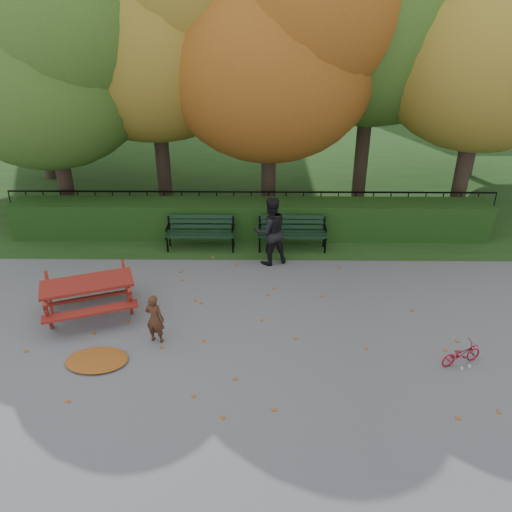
{
  "coord_description": "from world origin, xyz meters",
  "views": [
    {
      "loc": [
        0.28,
        -8.21,
        5.88
      ],
      "look_at": [
        0.18,
        1.28,
        1.0
      ],
      "focal_mm": 35.0,
      "sensor_mm": 36.0,
      "label": 1
    }
  ],
  "objects_px": {
    "bench_right": "(292,230)",
    "picnic_table": "(88,289)",
    "tree_e": "(506,35)",
    "tree_f": "(27,7)",
    "tree_c": "(283,45)",
    "bicycle": "(461,354)",
    "adult": "(270,231)",
    "tree_b": "(162,20)",
    "child": "(155,319)",
    "bench_left": "(201,230)",
    "tree_g": "(510,18)",
    "tree_a": "(51,59)"
  },
  "relations": [
    {
      "from": "bench_right",
      "to": "adult",
      "type": "height_order",
      "value": "adult"
    },
    {
      "from": "tree_f",
      "to": "adult",
      "type": "height_order",
      "value": "tree_f"
    },
    {
      "from": "tree_a",
      "to": "bicycle",
      "type": "relative_size",
      "value": 9.26
    },
    {
      "from": "tree_b",
      "to": "child",
      "type": "bearing_deg",
      "value": -84.22
    },
    {
      "from": "tree_a",
      "to": "bench_right",
      "type": "distance_m",
      "value": 7.69
    },
    {
      "from": "child",
      "to": "bench_left",
      "type": "bearing_deg",
      "value": -80.99
    },
    {
      "from": "tree_e",
      "to": "tree_a",
      "type": "bearing_deg",
      "value": -179.06
    },
    {
      "from": "bench_left",
      "to": "picnic_table",
      "type": "relative_size",
      "value": 0.81
    },
    {
      "from": "bench_right",
      "to": "child",
      "type": "relative_size",
      "value": 1.76
    },
    {
      "from": "bench_right",
      "to": "child",
      "type": "xyz_separation_m",
      "value": [
        -2.82,
        -4.09,
        -0.01
      ]
    },
    {
      "from": "child",
      "to": "adult",
      "type": "xyz_separation_m",
      "value": [
        2.23,
        3.27,
        0.35
      ]
    },
    {
      "from": "bench_left",
      "to": "adult",
      "type": "xyz_separation_m",
      "value": [
        1.81,
        -0.82,
        0.35
      ]
    },
    {
      "from": "tree_e",
      "to": "adult",
      "type": "xyz_separation_m",
      "value": [
        -6.01,
        -2.89,
        -4.22
      ]
    },
    {
      "from": "tree_e",
      "to": "adult",
      "type": "distance_m",
      "value": 7.89
    },
    {
      "from": "tree_e",
      "to": "bicycle",
      "type": "relative_size",
      "value": 10.09
    },
    {
      "from": "tree_c",
      "to": "bicycle",
      "type": "relative_size",
      "value": 9.9
    },
    {
      "from": "child",
      "to": "tree_e",
      "type": "bearing_deg",
      "value": -128.36
    },
    {
      "from": "tree_b",
      "to": "adult",
      "type": "bearing_deg",
      "value": -52.57
    },
    {
      "from": "child",
      "to": "picnic_table",
      "type": "bearing_deg",
      "value": -15.45
    },
    {
      "from": "tree_c",
      "to": "bench_right",
      "type": "relative_size",
      "value": 4.44
    },
    {
      "from": "tree_f",
      "to": "tree_g",
      "type": "height_order",
      "value": "tree_f"
    },
    {
      "from": "tree_e",
      "to": "adult",
      "type": "height_order",
      "value": "tree_e"
    },
    {
      "from": "bench_left",
      "to": "bench_right",
      "type": "height_order",
      "value": "same"
    },
    {
      "from": "tree_c",
      "to": "bicycle",
      "type": "distance_m",
      "value": 8.9
    },
    {
      "from": "picnic_table",
      "to": "child",
      "type": "xyz_separation_m",
      "value": [
        1.54,
        -0.9,
        -0.09
      ]
    },
    {
      "from": "tree_e",
      "to": "bicycle",
      "type": "xyz_separation_m",
      "value": [
        -2.62,
        -6.77,
        -4.87
      ]
    },
    {
      "from": "tree_c",
      "to": "adult",
      "type": "bearing_deg",
      "value": -95.97
    },
    {
      "from": "tree_g",
      "to": "adult",
      "type": "distance_m",
      "value": 11.35
    },
    {
      "from": "tree_c",
      "to": "tree_e",
      "type": "height_order",
      "value": "tree_e"
    },
    {
      "from": "tree_a",
      "to": "tree_g",
      "type": "height_order",
      "value": "tree_g"
    },
    {
      "from": "tree_a",
      "to": "tree_b",
      "type": "relative_size",
      "value": 0.85
    },
    {
      "from": "bench_right",
      "to": "bicycle",
      "type": "relative_size",
      "value": 2.23
    },
    {
      "from": "tree_c",
      "to": "adult",
      "type": "height_order",
      "value": "tree_c"
    },
    {
      "from": "tree_b",
      "to": "bench_right",
      "type": "distance_m",
      "value": 6.76
    },
    {
      "from": "tree_g",
      "to": "bicycle",
      "type": "height_order",
      "value": "tree_g"
    },
    {
      "from": "tree_c",
      "to": "bench_left",
      "type": "relative_size",
      "value": 4.44
    },
    {
      "from": "bench_left",
      "to": "tree_g",
      "type": "bearing_deg",
      "value": 32.17
    },
    {
      "from": "bench_right",
      "to": "picnic_table",
      "type": "xyz_separation_m",
      "value": [
        -4.36,
        -3.19,
        0.09
      ]
    },
    {
      "from": "tree_c",
      "to": "tree_e",
      "type": "xyz_separation_m",
      "value": [
        5.69,
        -0.19,
        0.26
      ]
    },
    {
      "from": "tree_a",
      "to": "tree_f",
      "type": "xyz_separation_m",
      "value": [
        -1.94,
        3.66,
        1.17
      ]
    },
    {
      "from": "tree_e",
      "to": "tree_f",
      "type": "height_order",
      "value": "tree_f"
    },
    {
      "from": "tree_e",
      "to": "bench_left",
      "type": "height_order",
      "value": "tree_e"
    },
    {
      "from": "tree_f",
      "to": "picnic_table",
      "type": "relative_size",
      "value": 4.15
    },
    {
      "from": "tree_f",
      "to": "child",
      "type": "bearing_deg",
      "value": -60.66
    },
    {
      "from": "tree_c",
      "to": "child",
      "type": "relative_size",
      "value": 7.8
    },
    {
      "from": "picnic_table",
      "to": "child",
      "type": "relative_size",
      "value": 2.16
    },
    {
      "from": "tree_e",
      "to": "bench_right",
      "type": "relative_size",
      "value": 4.53
    },
    {
      "from": "tree_a",
      "to": "tree_g",
      "type": "relative_size",
      "value": 0.88
    },
    {
      "from": "tree_c",
      "to": "picnic_table",
      "type": "height_order",
      "value": "tree_c"
    },
    {
      "from": "tree_c",
      "to": "bench_right",
      "type": "height_order",
      "value": "tree_c"
    }
  ]
}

